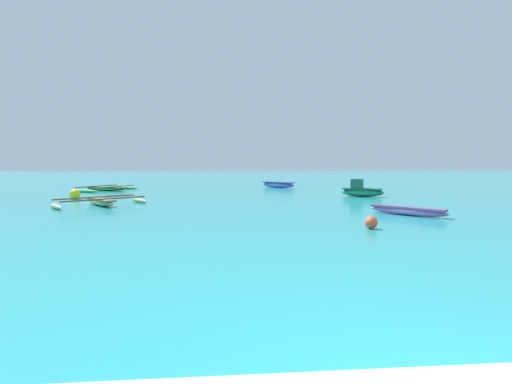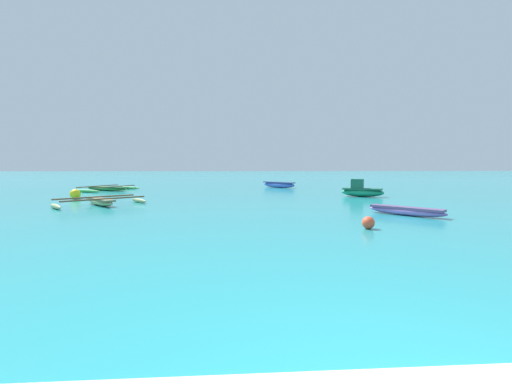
# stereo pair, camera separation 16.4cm
# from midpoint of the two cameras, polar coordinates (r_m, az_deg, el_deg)

# --- Properties ---
(moored_boat_0) EXTENTS (3.85, 3.54, 0.37)m
(moored_boat_0) POSITION_cam_midpoint_polar(r_m,az_deg,el_deg) (16.76, -24.73, -1.48)
(moored_boat_0) COLOR #94AA70
(moored_boat_0) RESTS_ON ground_plane
(moored_boat_1) EXTENTS (2.15, 2.36, 0.30)m
(moored_boat_1) POSITION_cam_midpoint_polar(r_m,az_deg,el_deg) (13.36, 23.57, -2.82)
(moored_boat_1) COLOR #996ABC
(moored_boat_1) RESTS_ON ground_plane
(moored_boat_2) EXTENTS (4.09, 4.72, 0.34)m
(moored_boat_2) POSITION_cam_midpoint_polar(r_m,az_deg,el_deg) (26.79, -23.89, 0.54)
(moored_boat_2) COLOR green
(moored_boat_2) RESTS_ON ground_plane
(moored_boat_3) EXTENTS (2.61, 2.81, 0.47)m
(moored_boat_3) POSITION_cam_midpoint_polar(r_m,az_deg,el_deg) (27.91, 3.53, 1.26)
(moored_boat_3) COLOR #4A62C7
(moored_boat_3) RESTS_ON ground_plane
(moored_boat_4) EXTENTS (2.45, 1.76, 1.02)m
(moored_boat_4) POSITION_cam_midpoint_polar(r_m,az_deg,el_deg) (20.61, 16.92, 0.26)
(moored_boat_4) COLOR #198F64
(moored_boat_4) RESTS_ON ground_plane
(mooring_buoy_1) EXTENTS (0.54, 0.54, 0.54)m
(mooring_buoy_1) POSITION_cam_midpoint_polar(r_m,az_deg,el_deg) (20.55, -28.17, -0.33)
(mooring_buoy_1) COLOR yellow
(mooring_buoy_1) RESTS_ON ground_plane
(mooring_buoy_2) EXTENTS (0.35, 0.35, 0.35)m
(mooring_buoy_2) POSITION_cam_midpoint_polar(r_m,az_deg,el_deg) (10.11, 18.18, -4.85)
(mooring_buoy_2) COLOR #E54C2D
(mooring_buoy_2) RESTS_ON ground_plane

